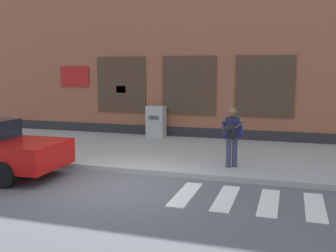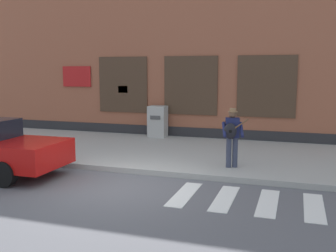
% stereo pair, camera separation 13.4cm
% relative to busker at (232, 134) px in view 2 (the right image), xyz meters
% --- Properties ---
extents(ground_plane, '(160.00, 160.00, 0.00)m').
position_rel_busker_xyz_m(ground_plane, '(-2.45, -2.23, -1.12)').
color(ground_plane, '#56565B').
extents(sidewalk, '(28.00, 5.65, 0.16)m').
position_rel_busker_xyz_m(sidewalk, '(-2.45, 1.81, -1.04)').
color(sidewalk, '#9E9E99').
rests_on(sidewalk, ground).
extents(building_backdrop, '(28.00, 4.06, 6.56)m').
position_rel_busker_xyz_m(building_backdrop, '(-2.45, 6.64, 2.15)').
color(building_backdrop, '#99563D').
rests_on(building_backdrop, ground).
extents(crosswalk, '(5.20, 1.90, 0.01)m').
position_rel_busker_xyz_m(crosswalk, '(1.66, -2.31, -1.11)').
color(crosswalk, silver).
rests_on(crosswalk, ground).
extents(busker, '(0.78, 0.64, 1.69)m').
position_rel_busker_xyz_m(busker, '(0.00, 0.00, 0.00)').
color(busker, '#33384C').
rests_on(busker, sidewalk).
extents(utility_box, '(0.73, 0.58, 1.29)m').
position_rel_busker_xyz_m(utility_box, '(-3.73, 4.19, -0.32)').
color(utility_box, '#ADADA8').
rests_on(utility_box, sidewalk).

